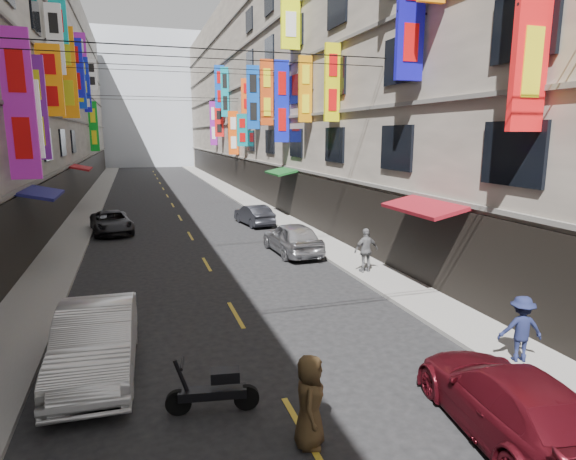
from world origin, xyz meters
TOP-DOWN VIEW (x-y plane):
  - sidewalk_left at (-6.00, 42.00)m, footprint 2.00×90.00m
  - sidewalk_right at (6.00, 42.00)m, footprint 2.00×90.00m
  - building_row_right at (11.99, 42.00)m, footprint 10.14×90.00m
  - haze_block at (0.00, 92.00)m, footprint 18.00×8.00m
  - shop_signage at (-0.14, 34.74)m, footprint 14.00×55.00m
  - street_awnings at (-1.26, 26.00)m, footprint 13.99×35.20m
  - overhead_cables at (0.00, 30.00)m, footprint 14.00×38.04m
  - lane_markings at (0.00, 39.00)m, footprint 0.12×80.20m
  - scooter_crossing at (-1.42, 13.07)m, footprint 1.80×0.60m
  - scooter_far_right at (3.70, 25.07)m, footprint 0.73×1.76m
  - car_left_mid at (-3.68, 15.43)m, footprint 1.76×4.70m
  - car_left_far at (-4.00, 32.09)m, footprint 2.57×4.56m
  - car_right_near at (3.45, 10.73)m, footprint 2.40×4.69m
  - car_right_mid at (3.97, 24.67)m, footprint 1.90×4.35m
  - car_right_far at (4.00, 32.08)m, footprint 1.78×3.81m
  - pedestrian_rnear at (5.66, 12.86)m, footprint 1.12×0.81m
  - pedestrian_rfar at (5.61, 20.62)m, footprint 1.04×0.64m
  - pedestrian_crossing at (-0.02, 11.55)m, footprint 0.82×0.96m

SIDE VIEW (x-z plane):
  - lane_markings at x=0.00m, z-range 0.00..0.01m
  - sidewalk_left at x=-6.00m, z-range 0.00..0.12m
  - sidewalk_right at x=6.00m, z-range 0.00..0.12m
  - scooter_crossing at x=-1.42m, z-range -0.13..1.01m
  - scooter_far_right at x=3.70m, z-range -0.13..1.01m
  - car_left_far at x=-4.00m, z-range 0.00..1.20m
  - car_right_far at x=4.00m, z-range 0.00..1.21m
  - car_right_near at x=3.45m, z-range 0.00..1.30m
  - car_right_mid at x=3.97m, z-range 0.00..1.46m
  - car_left_mid at x=-3.68m, z-range 0.00..1.53m
  - pedestrian_crossing at x=-0.02m, z-range 0.00..1.66m
  - pedestrian_rnear at x=5.66m, z-range 0.12..1.68m
  - pedestrian_rfar at x=5.61m, z-range 0.12..1.82m
  - street_awnings at x=-1.26m, z-range 2.80..3.20m
  - overhead_cables at x=0.00m, z-range 8.18..9.42m
  - shop_signage at x=-0.14m, z-range 3.16..14.94m
  - building_row_right at x=11.99m, z-range -0.01..18.99m
  - haze_block at x=0.00m, z-range 0.00..22.00m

